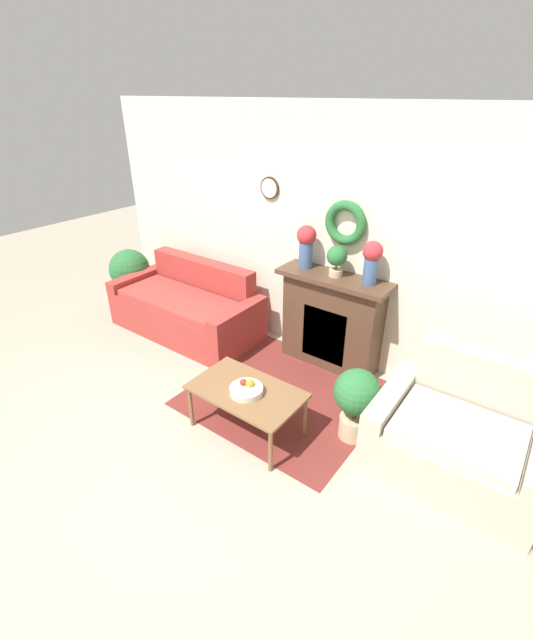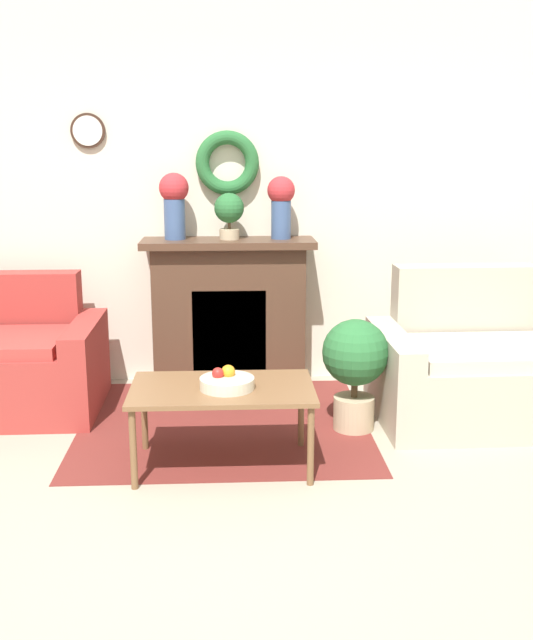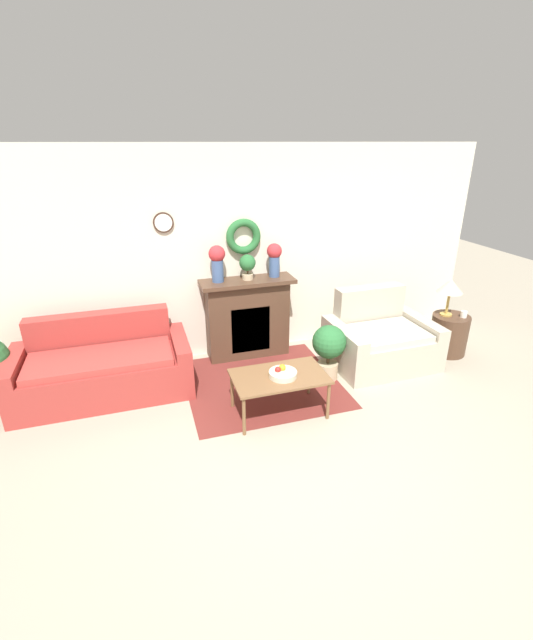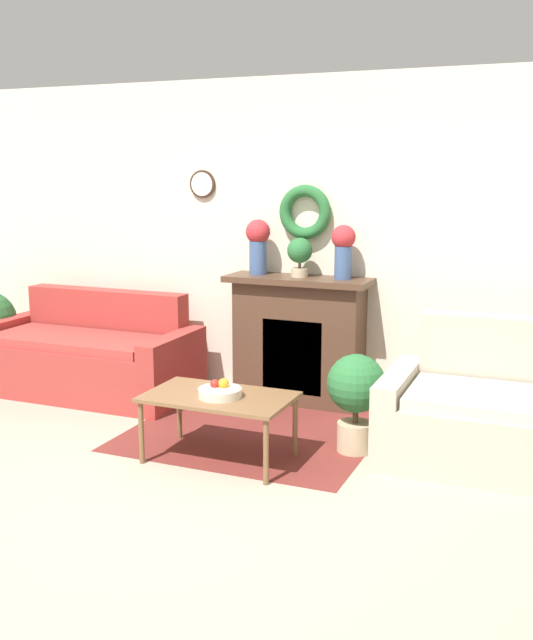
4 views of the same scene
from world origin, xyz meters
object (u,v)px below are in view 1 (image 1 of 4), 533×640
Objects in this scene: fireplace at (332,320)px; potted_plant_on_mantel at (337,258)px; loveseat_right at (459,436)px; vase_on_mantel_right at (372,260)px; potted_plant_floor_by_loveseat at (356,398)px; couch_left at (188,308)px; vase_on_mantel_left at (306,243)px; potted_plant_floor_by_couch at (130,271)px; coffee_table at (247,394)px; fruit_bowl at (246,389)px.

potted_plant_on_mantel is at bearing -58.73° from fireplace.
fireplace reaches higher than loveseat_right.
fireplace is at bearing 154.55° from loveseat_right.
potted_plant_floor_by_loveseat is (0.39, -0.92, -0.90)m from vase_on_mantel_right.
couch_left is at bearing 174.14° from loveseat_right.
couch_left is 2.11m from potted_plant_on_mantel.
vase_on_mantel_right is (-1.21, 0.73, 1.01)m from loveseat_right.
vase_on_mantel_left is 0.56× the size of potted_plant_floor_by_couch.
potted_plant_floor_by_couch is (-4.60, 0.35, 0.20)m from loveseat_right.
potted_plant_floor_by_loveseat is at bearing -50.00° from potted_plant_on_mantel.
couch_left is 1.84m from vase_on_mantel_left.
vase_on_mantel_left is (-0.33, 1.43, 0.93)m from coffee_table.
fireplace reaches higher than coffee_table.
loveseat_right is at bearing 12.99° from potted_plant_floor_by_loveseat.
loveseat_right is at bearing -20.48° from vase_on_mantel_left.
coffee_table is 3.16m from potted_plant_floor_by_couch.
fruit_bowl is 0.90× the size of potted_plant_on_mantel.
couch_left is (-1.83, -0.43, -0.23)m from fireplace.
fireplace is 3.04m from potted_plant_floor_by_couch.
coffee_table is 0.09m from fruit_bowl.
vase_on_mantel_left is 1.73m from potted_plant_floor_by_loveseat.
loveseat_right is 2.82× the size of vase_on_mantel_left.
fruit_bowl is at bearing -91.14° from potted_plant_on_mantel.
potted_plant_on_mantel is (0.03, 1.44, 0.78)m from fruit_bowl.
potted_plant_floor_by_couch is 3.82m from potted_plant_floor_by_loveseat.
potted_plant_floor_by_loveseat is at bearing -39.02° from vase_on_mantel_left.
vase_on_mantel_left is at bearing 16.18° from couch_left.
loveseat_right reaches higher than fruit_bowl.
potted_plant_on_mantel is (1.84, 0.41, 0.96)m from couch_left.
fireplace is at bearing 88.36° from coffee_table.
vase_on_mantel_right is (0.37, 0.01, 0.79)m from fireplace.
couch_left is 6.00× the size of potted_plant_on_mantel.
vase_on_mantel_right reaches higher than couch_left.
potted_plant_floor_by_couch is at bearing -173.22° from potted_plant_on_mantel.
couch_left is 1.20m from potted_plant_floor_by_couch.
vase_on_mantel_right is at bearing 0.85° from fireplace.
vase_on_mantel_right is 1.35× the size of potted_plant_on_mantel.
potted_plant_floor_by_couch is at bearing 171.85° from potted_plant_floor_by_loveseat.
fireplace is at bearing 12.79° from couch_left.
vase_on_mantel_left reaches higher than couch_left.
potted_plant_floor_by_loveseat is (2.59, -0.49, 0.12)m from couch_left.
coffee_table is 3.05× the size of potted_plant_on_mantel.
potted_plant_floor_by_couch is (-1.19, 0.05, 0.20)m from couch_left.
couch_left reaches higher than coffee_table.
couch_left is 2.46m from vase_on_mantel_right.
vase_on_mantel_left reaches higher than fruit_bowl.
fruit_bowl is 0.63× the size of vase_on_mantel_left.
coffee_table is at bearing -106.10° from vase_on_mantel_right.
coffee_table is 2.26× the size of vase_on_mantel_right.
loveseat_right is at bearing -24.27° from potted_plant_on_mantel.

